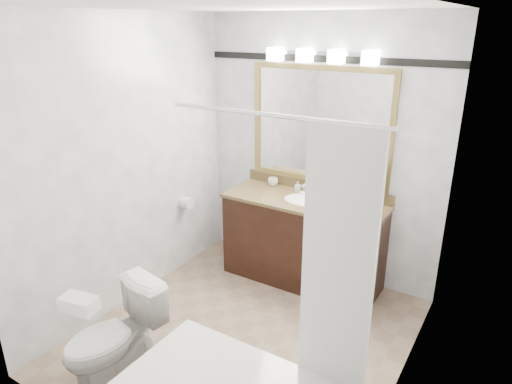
% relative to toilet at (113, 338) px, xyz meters
% --- Properties ---
extents(room, '(2.42, 2.62, 2.52)m').
position_rel_toilet_xyz_m(room, '(0.50, 0.90, 0.89)').
color(room, '#8D755F').
rests_on(room, ground).
extents(vanity, '(1.53, 0.58, 0.97)m').
position_rel_toilet_xyz_m(vanity, '(0.50, 1.92, 0.08)').
color(vanity, black).
rests_on(vanity, ground).
extents(mirror, '(1.40, 0.04, 1.10)m').
position_rel_toilet_xyz_m(mirror, '(0.50, 2.19, 1.14)').
color(mirror, olive).
rests_on(mirror, room).
extents(vanity_light_bar, '(1.02, 0.14, 0.12)m').
position_rel_toilet_xyz_m(vanity_light_bar, '(0.50, 2.13, 1.77)').
color(vanity_light_bar, silver).
rests_on(vanity_light_bar, room).
extents(accent_stripe, '(2.40, 0.01, 0.06)m').
position_rel_toilet_xyz_m(accent_stripe, '(0.50, 2.20, 1.74)').
color(accent_stripe, black).
rests_on(accent_stripe, room).
extents(tp_roll, '(0.11, 0.12, 0.12)m').
position_rel_toilet_xyz_m(tp_roll, '(-0.64, 1.57, 0.34)').
color(tp_roll, white).
rests_on(tp_roll, room).
extents(toilet, '(0.52, 0.76, 0.72)m').
position_rel_toilet_xyz_m(toilet, '(0.00, 0.00, 0.00)').
color(toilet, white).
rests_on(toilet, ground).
extents(tissue_box, '(0.25, 0.17, 0.09)m').
position_rel_toilet_xyz_m(tissue_box, '(0.00, -0.22, 0.41)').
color(tissue_box, white).
rests_on(tissue_box, toilet).
extents(coffee_maker, '(0.19, 0.24, 0.36)m').
position_rel_toilet_xyz_m(coffee_maker, '(1.09, 1.92, 0.68)').
color(coffee_maker, black).
rests_on(coffee_maker, vanity).
extents(cup_left, '(0.13, 0.13, 0.08)m').
position_rel_toilet_xyz_m(cup_left, '(0.05, 2.11, 0.53)').
color(cup_left, white).
rests_on(cup_left, vanity).
extents(soap_bottle_a, '(0.06, 0.06, 0.10)m').
position_rel_toilet_xyz_m(soap_bottle_a, '(0.34, 2.09, 0.54)').
color(soap_bottle_a, white).
rests_on(soap_bottle_a, vanity).
extents(soap_bottle_b, '(0.06, 0.06, 0.08)m').
position_rel_toilet_xyz_m(soap_bottle_b, '(0.72, 2.11, 0.53)').
color(soap_bottle_b, white).
rests_on(soap_bottle_b, vanity).
extents(soap_bar, '(0.08, 0.05, 0.02)m').
position_rel_toilet_xyz_m(soap_bar, '(0.44, 2.04, 0.50)').
color(soap_bar, beige).
rests_on(soap_bar, vanity).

